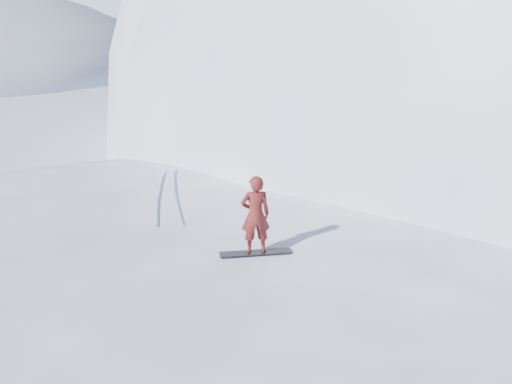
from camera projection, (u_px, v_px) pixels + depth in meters
ground at (201, 382)px, 12.10m from camera, size 400.00×400.00×0.00m
near_ridge at (251, 311)px, 14.94m from camera, size 36.00×28.00×4.80m
peak_shoulder at (423, 154)px, 31.00m from camera, size 28.00×24.00×18.00m
far_ridge_c at (63, 46)px, 117.20m from camera, size 140.00×90.00×36.00m
wind_bumps at (188, 328)px, 14.13m from camera, size 16.00×14.40×1.00m
snowboard at (255, 253)px, 12.61m from camera, size 1.62×0.57×0.03m
snowboarder at (255, 215)px, 12.33m from camera, size 0.71×0.53×1.76m
board_tracks at (164, 190)px, 16.94m from camera, size 1.76×5.92×0.04m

